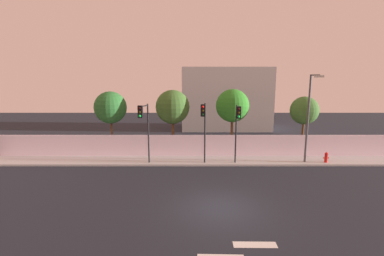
{
  "coord_description": "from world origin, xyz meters",
  "views": [
    {
      "loc": [
        -1.5,
        -13.67,
        6.81
      ],
      "look_at": [
        -1.5,
        6.5,
        3.12
      ],
      "focal_mm": 26.05,
      "sensor_mm": 36.0,
      "label": 1
    }
  ],
  "objects_px": {
    "fire_hydrant": "(326,157)",
    "roadside_tree_leftmost": "(110,108)",
    "traffic_light_left": "(204,121)",
    "roadside_tree_rightmost": "(304,111)",
    "roadside_tree_midright": "(232,106)",
    "traffic_light_right": "(237,122)",
    "street_lamp_curbside": "(309,112)",
    "roadside_tree_midleft": "(173,107)",
    "traffic_light_center": "(144,121)"
  },
  "relations": [
    {
      "from": "fire_hydrant",
      "to": "roadside_tree_leftmost",
      "type": "relative_size",
      "value": 0.15
    },
    {
      "from": "traffic_light_left",
      "to": "roadside_tree_rightmost",
      "type": "xyz_separation_m",
      "value": [
        8.95,
        3.58,
        0.33
      ]
    },
    {
      "from": "traffic_light_left",
      "to": "roadside_tree_midright",
      "type": "xyz_separation_m",
      "value": [
        2.64,
        3.58,
        0.76
      ]
    },
    {
      "from": "traffic_light_right",
      "to": "street_lamp_curbside",
      "type": "relative_size",
      "value": 0.67
    },
    {
      "from": "roadside_tree_midright",
      "to": "street_lamp_curbside",
      "type": "bearing_deg",
      "value": -29.08
    },
    {
      "from": "traffic_light_right",
      "to": "roadside_tree_midleft",
      "type": "distance_m",
      "value": 6.3
    },
    {
      "from": "roadside_tree_midleft",
      "to": "roadside_tree_leftmost",
      "type": "bearing_deg",
      "value": 180.0
    },
    {
      "from": "traffic_light_left",
      "to": "fire_hydrant",
      "type": "bearing_deg",
      "value": 3.39
    },
    {
      "from": "roadside_tree_leftmost",
      "to": "roadside_tree_midleft",
      "type": "xyz_separation_m",
      "value": [
        5.44,
        0.0,
        0.04
      ]
    },
    {
      "from": "traffic_light_right",
      "to": "roadside_tree_leftmost",
      "type": "bearing_deg",
      "value": 161.07
    },
    {
      "from": "street_lamp_curbside",
      "to": "fire_hydrant",
      "type": "relative_size",
      "value": 8.38
    },
    {
      "from": "traffic_light_right",
      "to": "fire_hydrant",
      "type": "relative_size",
      "value": 5.58
    },
    {
      "from": "street_lamp_curbside",
      "to": "roadside_tree_leftmost",
      "type": "distance_m",
      "value": 16.43
    },
    {
      "from": "fire_hydrant",
      "to": "roadside_tree_leftmost",
      "type": "xyz_separation_m",
      "value": [
        -17.77,
        3.0,
        3.59
      ]
    },
    {
      "from": "roadside_tree_rightmost",
      "to": "roadside_tree_leftmost",
      "type": "bearing_deg",
      "value": -180.0
    },
    {
      "from": "street_lamp_curbside",
      "to": "roadside_tree_midright",
      "type": "bearing_deg",
      "value": 150.92
    },
    {
      "from": "fire_hydrant",
      "to": "roadside_tree_rightmost",
      "type": "height_order",
      "value": "roadside_tree_rightmost"
    },
    {
      "from": "street_lamp_curbside",
      "to": "roadside_tree_rightmost",
      "type": "distance_m",
      "value": 3.17
    },
    {
      "from": "street_lamp_curbside",
      "to": "roadside_tree_midleft",
      "type": "height_order",
      "value": "street_lamp_curbside"
    },
    {
      "from": "traffic_light_left",
      "to": "roadside_tree_leftmost",
      "type": "relative_size",
      "value": 0.84
    },
    {
      "from": "street_lamp_curbside",
      "to": "roadside_tree_midright",
      "type": "height_order",
      "value": "street_lamp_curbside"
    },
    {
      "from": "roadside_tree_leftmost",
      "to": "roadside_tree_rightmost",
      "type": "height_order",
      "value": "roadside_tree_leftmost"
    },
    {
      "from": "traffic_light_center",
      "to": "roadside_tree_rightmost",
      "type": "bearing_deg",
      "value": 15.64
    },
    {
      "from": "street_lamp_curbside",
      "to": "roadside_tree_midleft",
      "type": "bearing_deg",
      "value": 164.12
    },
    {
      "from": "traffic_light_center",
      "to": "street_lamp_curbside",
      "type": "distance_m",
      "value": 12.62
    },
    {
      "from": "traffic_light_right",
      "to": "fire_hydrant",
      "type": "xyz_separation_m",
      "value": [
        7.22,
        0.62,
        -2.9
      ]
    },
    {
      "from": "traffic_light_left",
      "to": "traffic_light_center",
      "type": "relative_size",
      "value": 1.01
    },
    {
      "from": "roadside_tree_midright",
      "to": "traffic_light_left",
      "type": "bearing_deg",
      "value": -126.4
    },
    {
      "from": "traffic_light_right",
      "to": "fire_hydrant",
      "type": "distance_m",
      "value": 7.8
    },
    {
      "from": "fire_hydrant",
      "to": "roadside_tree_midleft",
      "type": "xyz_separation_m",
      "value": [
        -12.33,
        3.0,
        3.63
      ]
    },
    {
      "from": "fire_hydrant",
      "to": "roadside_tree_midleft",
      "type": "bearing_deg",
      "value": 166.32
    },
    {
      "from": "street_lamp_curbside",
      "to": "fire_hydrant",
      "type": "distance_m",
      "value": 3.93
    },
    {
      "from": "traffic_light_right",
      "to": "roadside_tree_rightmost",
      "type": "xyz_separation_m",
      "value": [
        6.44,
        3.62,
        0.43
      ]
    },
    {
      "from": "traffic_light_left",
      "to": "roadside_tree_midleft",
      "type": "xyz_separation_m",
      "value": [
        -2.59,
        3.58,
        0.64
      ]
    },
    {
      "from": "traffic_light_left",
      "to": "street_lamp_curbside",
      "type": "height_order",
      "value": "street_lamp_curbside"
    },
    {
      "from": "traffic_light_left",
      "to": "fire_hydrant",
      "type": "relative_size",
      "value": 5.76
    },
    {
      "from": "traffic_light_right",
      "to": "roadside_tree_rightmost",
      "type": "bearing_deg",
      "value": 29.32
    },
    {
      "from": "traffic_light_center",
      "to": "roadside_tree_rightmost",
      "type": "height_order",
      "value": "roadside_tree_rightmost"
    },
    {
      "from": "traffic_light_center",
      "to": "fire_hydrant",
      "type": "xyz_separation_m",
      "value": [
        14.2,
        0.76,
        -2.97
      ]
    },
    {
      "from": "roadside_tree_leftmost",
      "to": "traffic_light_left",
      "type": "bearing_deg",
      "value": -23.99
    },
    {
      "from": "street_lamp_curbside",
      "to": "traffic_light_right",
      "type": "bearing_deg",
      "value": -174.18
    },
    {
      "from": "traffic_light_center",
      "to": "roadside_tree_midleft",
      "type": "relative_size",
      "value": 0.81
    },
    {
      "from": "street_lamp_curbside",
      "to": "roadside_tree_rightmost",
      "type": "relative_size",
      "value": 1.33
    },
    {
      "from": "traffic_light_center",
      "to": "traffic_light_right",
      "type": "bearing_deg",
      "value": 1.14
    },
    {
      "from": "roadside_tree_midright",
      "to": "roadside_tree_rightmost",
      "type": "xyz_separation_m",
      "value": [
        6.31,
        0.0,
        -0.43
      ]
    },
    {
      "from": "traffic_light_left",
      "to": "traffic_light_right",
      "type": "height_order",
      "value": "traffic_light_left"
    },
    {
      "from": "fire_hydrant",
      "to": "roadside_tree_leftmost",
      "type": "bearing_deg",
      "value": 170.41
    },
    {
      "from": "roadside_tree_rightmost",
      "to": "roadside_tree_midleft",
      "type": "bearing_deg",
      "value": -180.0
    },
    {
      "from": "traffic_light_left",
      "to": "roadside_tree_midleft",
      "type": "relative_size",
      "value": 0.82
    },
    {
      "from": "traffic_light_right",
      "to": "roadside_tree_midright",
      "type": "distance_m",
      "value": 3.72
    }
  ]
}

